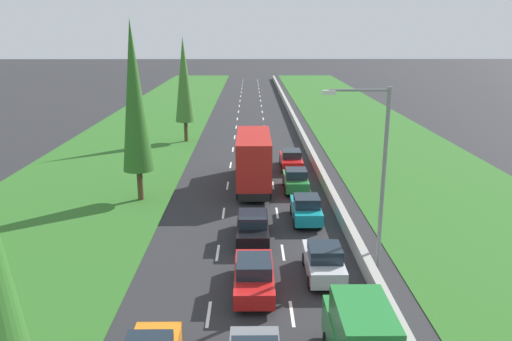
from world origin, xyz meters
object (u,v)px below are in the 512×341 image
object	(u,v)px
red_sedan_centre_lane	(254,275)
green_hatchback_right_lane	(296,180)
red_box_truck_centre_lane	(254,159)
poplar_tree_second	(134,97)
street_light_mast	(377,166)
silver_hatchback_right_lane	(324,261)
black_sedan_centre_lane	(253,226)
teal_hatchback_right_lane	(306,209)
red_sedan_right_lane	(291,159)
poplar_tree_third	(184,80)

from	to	relation	value
red_sedan_centre_lane	green_hatchback_right_lane	xyz separation A→B (m)	(3.19, 14.79, 0.02)
red_box_truck_centre_lane	poplar_tree_second	size ratio (longest dim) A/B	0.76
green_hatchback_right_lane	street_light_mast	distance (m)	13.31
street_light_mast	red_box_truck_centre_lane	bearing A→B (deg)	113.59
poplar_tree_second	street_light_mast	size ratio (longest dim) A/B	1.37
silver_hatchback_right_lane	black_sedan_centre_lane	bearing A→B (deg)	127.14
teal_hatchback_right_lane	green_hatchback_right_lane	size ratio (longest dim) A/B	1.00
red_sedan_centre_lane	red_sedan_right_lane	size ratio (longest dim) A/B	1.00
poplar_tree_third	red_sedan_centre_lane	bearing A→B (deg)	-77.55
red_sedan_centre_lane	silver_hatchback_right_lane	distance (m)	3.61
black_sedan_centre_lane	red_sedan_right_lane	xyz separation A→B (m)	(3.37, 15.22, 0.00)
silver_hatchback_right_lane	green_hatchback_right_lane	size ratio (longest dim) A/B	1.00
red_box_truck_centre_lane	poplar_tree_third	distance (m)	18.05
red_sedan_right_lane	teal_hatchback_right_lane	bearing A→B (deg)	-90.24
silver_hatchback_right_lane	poplar_tree_third	distance (m)	32.81
silver_hatchback_right_lane	red_sedan_right_lane	size ratio (longest dim) A/B	0.87
poplar_tree_second	red_sedan_right_lane	bearing A→B (deg)	36.18
red_sedan_centre_lane	green_hatchback_right_lane	size ratio (longest dim) A/B	1.15
red_sedan_right_lane	green_hatchback_right_lane	bearing A→B (deg)	-91.42
red_sedan_right_lane	street_light_mast	distance (m)	19.19
silver_hatchback_right_lane	red_box_truck_centre_lane	world-z (taller)	red_box_truck_centre_lane
red_box_truck_centre_lane	teal_hatchback_right_lane	distance (m)	8.10
black_sedan_centre_lane	street_light_mast	size ratio (longest dim) A/B	0.50
black_sedan_centre_lane	poplar_tree_third	bearing A→B (deg)	105.04
poplar_tree_second	teal_hatchback_right_lane	bearing A→B (deg)	-20.72
silver_hatchback_right_lane	red_box_truck_centre_lane	bearing A→B (deg)	102.66
teal_hatchback_right_lane	poplar_tree_second	size ratio (longest dim) A/B	0.32
poplar_tree_second	street_light_mast	xyz separation A→B (m)	(13.79, -10.30, -1.97)
black_sedan_centre_lane	green_hatchback_right_lane	distance (m)	9.54
green_hatchback_right_lane	poplar_tree_third	xyz separation A→B (m)	(-10.24, 17.15, 5.66)
black_sedan_centre_lane	red_sedan_right_lane	distance (m)	15.59
red_sedan_centre_lane	red_box_truck_centre_lane	world-z (taller)	red_box_truck_centre_lane
teal_hatchback_right_lane	silver_hatchback_right_lane	bearing A→B (deg)	-89.51
teal_hatchback_right_lane	street_light_mast	world-z (taller)	street_light_mast
red_box_truck_centre_lane	red_sedan_centre_lane	bearing A→B (deg)	-90.28
red_box_truck_centre_lane	street_light_mast	distance (m)	14.93
poplar_tree_third	street_light_mast	distance (m)	32.17
red_sedan_centre_lane	green_hatchback_right_lane	world-z (taller)	green_hatchback_right_lane
black_sedan_centre_lane	red_sedan_right_lane	size ratio (longest dim) A/B	1.00
silver_hatchback_right_lane	street_light_mast	bearing A→B (deg)	24.78
black_sedan_centre_lane	poplar_tree_second	bearing A→B (deg)	138.13
poplar_tree_third	poplar_tree_second	bearing A→B (deg)	-92.44
green_hatchback_right_lane	red_sedan_right_lane	size ratio (longest dim) A/B	0.87
red_sedan_right_lane	poplar_tree_second	distance (m)	15.28
red_box_truck_centre_lane	red_sedan_right_lane	world-z (taller)	red_box_truck_centre_lane
green_hatchback_right_lane	red_sedan_right_lane	bearing A→B (deg)	88.58
poplar_tree_second	poplar_tree_third	xyz separation A→B (m)	(0.81, 19.10, -0.70)
poplar_tree_second	poplar_tree_third	distance (m)	19.13
poplar_tree_second	poplar_tree_third	bearing A→B (deg)	87.56
red_sedan_centre_lane	red_sedan_right_lane	distance (m)	21.30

